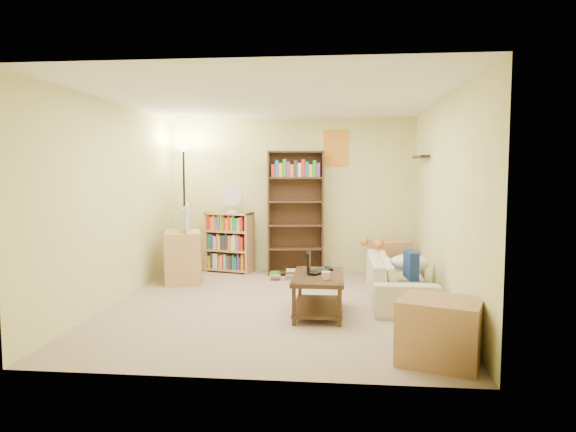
{
  "coord_description": "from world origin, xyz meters",
  "views": [
    {
      "loc": [
        0.77,
        -6.14,
        1.65
      ],
      "look_at": [
        0.1,
        0.66,
        1.05
      ],
      "focal_mm": 32.0,
      "sensor_mm": 36.0,
      "label": 1
    }
  ],
  "objects_px": {
    "sofa": "(399,279)",
    "television": "(182,218)",
    "tall_bookshelf": "(295,210)",
    "end_cabinet": "(440,331)",
    "tabby_cat": "(376,243)",
    "desk_fan": "(232,198)",
    "mug": "(326,276)",
    "tv_stand": "(183,257)",
    "side_table": "(389,260)",
    "short_bookshelf": "(229,242)",
    "floor_lamp": "(184,169)",
    "laptop": "(321,272)",
    "coffee_table": "(318,288)"
  },
  "relations": [
    {
      "from": "sofa",
      "to": "television",
      "type": "relative_size",
      "value": 2.7
    },
    {
      "from": "tall_bookshelf",
      "to": "end_cabinet",
      "type": "height_order",
      "value": "tall_bookshelf"
    },
    {
      "from": "tabby_cat",
      "to": "desk_fan",
      "type": "xyz_separation_m",
      "value": [
        -2.26,
        0.83,
        0.58
      ]
    },
    {
      "from": "desk_fan",
      "to": "mug",
      "type": "bearing_deg",
      "value": -58.47
    },
    {
      "from": "tv_stand",
      "to": "side_table",
      "type": "xyz_separation_m",
      "value": [
        3.07,
        0.53,
        -0.08
      ]
    },
    {
      "from": "television",
      "to": "end_cabinet",
      "type": "relative_size",
      "value": 1.06
    },
    {
      "from": "side_table",
      "to": "end_cabinet",
      "type": "bearing_deg",
      "value": -88.32
    },
    {
      "from": "short_bookshelf",
      "to": "mug",
      "type": "bearing_deg",
      "value": -43.69
    },
    {
      "from": "tabby_cat",
      "to": "side_table",
      "type": "bearing_deg",
      "value": 66.76
    },
    {
      "from": "mug",
      "to": "floor_lamp",
      "type": "height_order",
      "value": "floor_lamp"
    },
    {
      "from": "desk_fan",
      "to": "tv_stand",
      "type": "bearing_deg",
      "value": -125.73
    },
    {
      "from": "tall_bookshelf",
      "to": "short_bookshelf",
      "type": "relative_size",
      "value": 2.01
    },
    {
      "from": "television",
      "to": "desk_fan",
      "type": "xyz_separation_m",
      "value": [
        0.57,
        0.8,
        0.25
      ]
    },
    {
      "from": "laptop",
      "to": "tall_bookshelf",
      "type": "height_order",
      "value": "tall_bookshelf"
    },
    {
      "from": "tv_stand",
      "to": "television",
      "type": "height_order",
      "value": "television"
    },
    {
      "from": "floor_lamp",
      "to": "side_table",
      "type": "height_order",
      "value": "floor_lamp"
    },
    {
      "from": "laptop",
      "to": "tv_stand",
      "type": "height_order",
      "value": "tv_stand"
    },
    {
      "from": "desk_fan",
      "to": "laptop",
      "type": "bearing_deg",
      "value": -55.53
    },
    {
      "from": "tv_stand",
      "to": "tall_bookshelf",
      "type": "distance_m",
      "value": 1.89
    },
    {
      "from": "side_table",
      "to": "laptop",
      "type": "bearing_deg",
      "value": -116.26
    },
    {
      "from": "tabby_cat",
      "to": "television",
      "type": "height_order",
      "value": "television"
    },
    {
      "from": "coffee_table",
      "to": "short_bookshelf",
      "type": "height_order",
      "value": "short_bookshelf"
    },
    {
      "from": "laptop",
      "to": "mug",
      "type": "height_order",
      "value": "mug"
    },
    {
      "from": "short_bookshelf",
      "to": "desk_fan",
      "type": "height_order",
      "value": "desk_fan"
    },
    {
      "from": "mug",
      "to": "coffee_table",
      "type": "bearing_deg",
      "value": 109.28
    },
    {
      "from": "desk_fan",
      "to": "end_cabinet",
      "type": "xyz_separation_m",
      "value": [
        2.6,
        -3.73,
        -0.93
      ]
    },
    {
      "from": "tabby_cat",
      "to": "end_cabinet",
      "type": "height_order",
      "value": "tabby_cat"
    },
    {
      "from": "side_table",
      "to": "end_cabinet",
      "type": "relative_size",
      "value": 0.89
    },
    {
      "from": "sofa",
      "to": "mug",
      "type": "bearing_deg",
      "value": 138.62
    },
    {
      "from": "coffee_table",
      "to": "short_bookshelf",
      "type": "distance_m",
      "value": 2.84
    },
    {
      "from": "tabby_cat",
      "to": "television",
      "type": "xyz_separation_m",
      "value": [
        -2.83,
        0.04,
        0.33
      ]
    },
    {
      "from": "desk_fan",
      "to": "short_bookshelf",
      "type": "bearing_deg",
      "value": 139.63
    },
    {
      "from": "laptop",
      "to": "side_table",
      "type": "height_order",
      "value": "side_table"
    },
    {
      "from": "mug",
      "to": "short_bookshelf",
      "type": "bearing_deg",
      "value": 121.94
    },
    {
      "from": "laptop",
      "to": "short_bookshelf",
      "type": "distance_m",
      "value": 2.77
    },
    {
      "from": "coffee_table",
      "to": "floor_lamp",
      "type": "xyz_separation_m",
      "value": [
        -2.22,
        2.13,
        1.37
      ]
    },
    {
      "from": "tv_stand",
      "to": "mug",
      "type": "bearing_deg",
      "value": -55.79
    },
    {
      "from": "laptop",
      "to": "desk_fan",
      "type": "relative_size",
      "value": 0.9
    },
    {
      "from": "mug",
      "to": "desk_fan",
      "type": "relative_size",
      "value": 0.25
    },
    {
      "from": "television",
      "to": "short_bookshelf",
      "type": "distance_m",
      "value": 1.1
    },
    {
      "from": "end_cabinet",
      "to": "tall_bookshelf",
      "type": "bearing_deg",
      "value": 113.05
    },
    {
      "from": "mug",
      "to": "end_cabinet",
      "type": "relative_size",
      "value": 0.17
    },
    {
      "from": "mug",
      "to": "desk_fan",
      "type": "distance_m",
      "value": 3.12
    },
    {
      "from": "tv_stand",
      "to": "side_table",
      "type": "distance_m",
      "value": 3.12
    },
    {
      "from": "short_bookshelf",
      "to": "side_table",
      "type": "height_order",
      "value": "short_bookshelf"
    },
    {
      "from": "floor_lamp",
      "to": "television",
      "type": "bearing_deg",
      "value": -75.79
    },
    {
      "from": "tabby_cat",
      "to": "floor_lamp",
      "type": "distance_m",
      "value": 3.22
    },
    {
      "from": "sofa",
      "to": "end_cabinet",
      "type": "relative_size",
      "value": 2.86
    },
    {
      "from": "side_table",
      "to": "end_cabinet",
      "type": "distance_m",
      "value": 3.46
    },
    {
      "from": "mug",
      "to": "tv_stand",
      "type": "distance_m",
      "value": 2.82
    }
  ]
}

